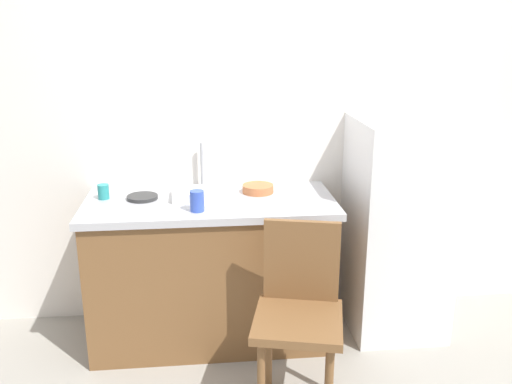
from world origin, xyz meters
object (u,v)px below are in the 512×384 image
Objects in this scene: chair at (299,309)px; hotplate at (142,197)px; refrigerator at (397,227)px; cup_blue at (197,201)px; terracotta_bowl at (258,189)px; cup_teal at (103,192)px; dish_tray at (198,194)px.

chair reaches higher than hotplate.
chair is at bearing -136.51° from refrigerator.
hotplate is at bearing 151.43° from chair.
cup_blue is at bearing 148.89° from chair.
refrigerator is at bearing 9.96° from cup_blue.
chair is 0.84m from terracotta_bowl.
refrigerator is 1.47m from hotplate.
chair is 5.24× the size of hotplate.
refrigerator is at bearing -1.27° from hotplate.
refrigerator is 11.59× the size of cup_blue.
cup_teal is (-0.97, 0.71, 0.38)m from chair.
cup_teal is at bearing 153.08° from cup_blue.
cup_blue is (-1.15, -0.20, 0.26)m from refrigerator.
dish_tray is at bearing 88.33° from cup_blue.
hotplate is 1.56× the size of cup_blue.
cup_blue is at bearing -91.67° from dish_tray.
terracotta_bowl is 1.63× the size of cup_blue.
dish_tray is (-1.14, 0.02, 0.23)m from refrigerator.
chair is at bearing -81.39° from terracotta_bowl.
cup_teal is at bearing 172.96° from hotplate.
chair is at bearing -44.73° from cup_blue.
dish_tray is at bearing -167.97° from terracotta_bowl.
terracotta_bowl reaches higher than hotplate.
dish_tray is at bearing -2.98° from hotplate.
cup_blue is at bearing -170.04° from refrigerator.
cup_teal is (-0.86, -0.03, 0.02)m from terracotta_bowl.
chair is 0.89m from dish_tray.
chair is 5.01× the size of terracotta_bowl.
terracotta_bowl is 0.45m from cup_blue.
refrigerator is 1.68m from cup_teal.
chair is 1.08m from hotplate.
hotplate is at bearing -175.02° from terracotta_bowl.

